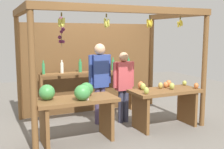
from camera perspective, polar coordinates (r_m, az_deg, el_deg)
The scene contains 7 objects.
ground_plane at distance 6.01m, azimuth -0.78°, elevation -9.66°, with size 12.00×12.00×0.00m, color slate.
market_stall at distance 6.15m, azimuth -2.55°, elevation 3.64°, with size 3.43×2.06×2.32m.
fruit_counter_left at distance 4.85m, azimuth -7.56°, elevation -5.97°, with size 1.39×0.68×1.02m.
fruit_counter_right at distance 5.67m, azimuth 10.65°, elevation -4.81°, with size 1.39×0.66×0.91m.
bottle_shelf_unit at distance 6.42m, azimuth -4.72°, elevation -1.20°, with size 2.20×0.22×1.34m.
vendor_man at distance 5.70m, azimuth -2.48°, elevation -0.33°, with size 0.48×0.22×1.66m.
vendor_woman at distance 5.82m, azimuth 2.37°, elevation -1.36°, with size 0.48×0.20×1.48m.
Camera 1 is at (-2.28, -5.24, 1.86)m, focal length 44.93 mm.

